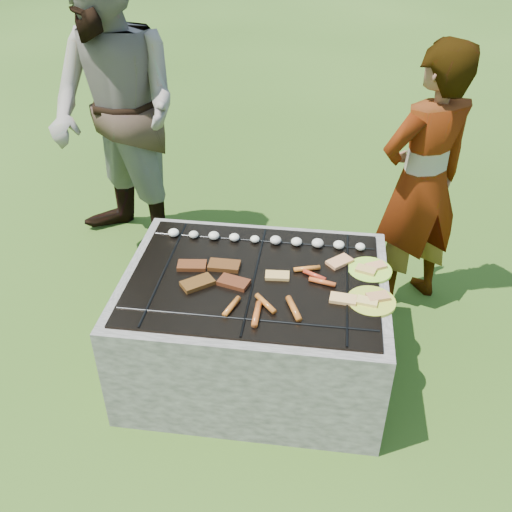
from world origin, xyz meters
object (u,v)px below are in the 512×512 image
Objects in this scene: plate_far at (370,270)px; plate_near at (372,301)px; bystander at (115,114)px; cook at (422,183)px; fire_pit at (255,327)px.

plate_far is 0.98× the size of plate_near.
plate_near is (0.00, -0.25, 0.00)m from plate_far.
plate_near is at bearing -2.57° from bystander.
bystander is at bearing 143.29° from plate_near.
plate_far is 0.70m from cook.
plate_near is 0.15× the size of cook.
plate_near is (0.56, -0.11, 0.33)m from fire_pit.
cook is at bearing 41.64° from fire_pit.
bystander reaches higher than cook.
plate_far is at bearing 3.63° from bystander.
cook is (0.85, 0.75, 0.51)m from fire_pit.
bystander is at bearing -41.48° from cook.
cook is at bearing 24.45° from bystander.
bystander is at bearing 133.76° from fire_pit.
plate_near is 2.02m from bystander.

